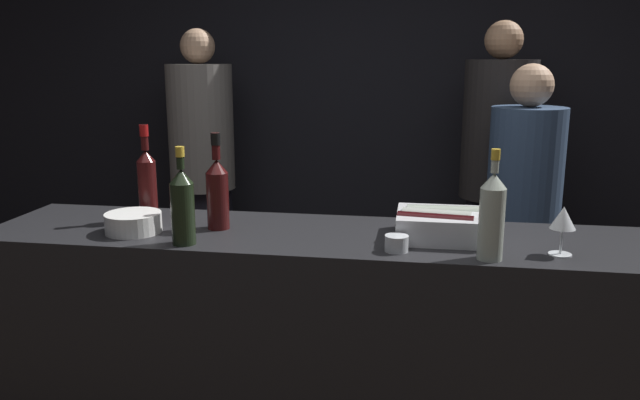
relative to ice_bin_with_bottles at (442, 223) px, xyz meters
name	(u,v)px	position (x,y,z in m)	size (l,w,h in m)	color
wall_back_chalkboard	(367,96)	(-0.44, 1.95, 0.33)	(6.40, 0.06, 2.80)	black
bar_counter	(319,359)	(-0.44, -0.01, -0.56)	(2.50, 0.56, 1.02)	black
ice_bin_with_bottles	(442,223)	(0.00, 0.00, 0.00)	(0.34, 0.27, 0.11)	silver
bowl_white	(133,222)	(-1.13, -0.11, -0.02)	(0.21, 0.21, 0.07)	white
wine_glass	(563,220)	(0.38, -0.14, 0.07)	(0.08, 0.08, 0.16)	silver
candle_votive	(397,243)	(-0.15, -0.19, -0.03)	(0.08, 0.08, 0.05)	silver
red_wine_bottle_tall	(147,182)	(-1.14, 0.07, 0.10)	(0.07, 0.07, 0.38)	#380F0F
red_wine_bottle_black_foil	(217,191)	(-0.83, -0.01, 0.09)	(0.08, 0.08, 0.36)	#380F0F
champagne_bottle	(182,205)	(-0.89, -0.22, 0.09)	(0.08, 0.08, 0.34)	black
rose_wine_bottle	(492,215)	(0.15, -0.22, 0.09)	(0.08, 0.08, 0.36)	#9EA899
person_in_hoodie	(496,168)	(0.35, 1.44, -0.04)	(0.40, 0.40, 1.85)	black
person_blond_tee	(202,162)	(-1.43, 1.49, -0.06)	(0.40, 0.40, 1.82)	black
person_grey_polo	(523,209)	(0.44, 1.00, -0.17)	(0.37, 0.37, 1.62)	black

